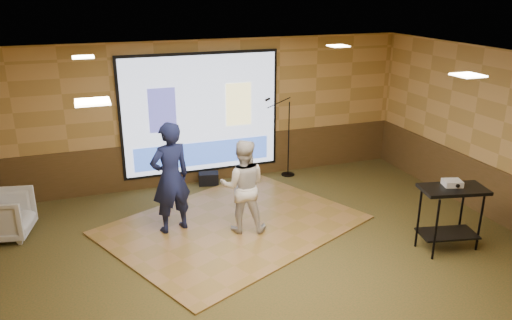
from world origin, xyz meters
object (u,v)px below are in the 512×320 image
object	(u,v)px
dance_floor	(233,225)
player_right	(243,186)
banquet_chair	(4,215)
mic_stand	(286,154)
projector_screen	(201,115)
player_left	(171,178)
projector	(452,183)
av_table	(451,205)
duffel_bag	(209,179)

from	to	relation	value
dance_floor	player_right	distance (m)	0.86
player_right	banquet_chair	distance (m)	4.02
mic_stand	banquet_chair	distance (m)	5.65
projector_screen	player_left	size ratio (longest dim) A/B	1.74
mic_stand	banquet_chair	xyz separation A→B (m)	(-5.55, -1.08, -0.10)
projector	av_table	bearing A→B (deg)	-92.92
mic_stand	duffel_bag	distance (m)	1.79
projector	duffel_bag	size ratio (longest dim) A/B	0.66
dance_floor	banquet_chair	bearing A→B (deg)	166.39
dance_floor	duffel_bag	xyz separation A→B (m)	(0.08, 2.03, 0.11)
player_left	banquet_chair	size ratio (longest dim) A/B	2.24
player_right	duffel_bag	world-z (taller)	player_right
projector_screen	player_left	bearing A→B (deg)	-116.90
projector_screen	player_right	distance (m)	2.55
player_left	duffel_bag	xyz separation A→B (m)	(1.11, 1.87, -0.86)
player_right	banquet_chair	world-z (taller)	player_right
player_left	av_table	size ratio (longest dim) A/B	1.81
projector_screen	mic_stand	world-z (taller)	projector_screen
projector_screen	dance_floor	size ratio (longest dim) A/B	0.81
duffel_bag	projector	bearing A→B (deg)	-52.70
dance_floor	player_left	size ratio (longest dim) A/B	2.14
av_table	duffel_bag	xyz separation A→B (m)	(-2.92, 3.94, -0.63)
projector_screen	player_right	xyz separation A→B (m)	(0.09, -2.46, -0.64)
projector_screen	dance_floor	bearing A→B (deg)	-90.40
duffel_bag	projector_screen	bearing A→B (deg)	108.51
player_right	duffel_bag	distance (m)	2.39
projector_screen	duffel_bag	xyz separation A→B (m)	(0.06, -0.19, -1.35)
player_left	duffel_bag	world-z (taller)	player_left
banquet_chair	duffel_bag	size ratio (longest dim) A/B	2.07
av_table	duffel_bag	distance (m)	4.94
player_left	projector	distance (m)	4.52
duffel_bag	mic_stand	bearing A→B (deg)	-1.74
dance_floor	projector_screen	bearing A→B (deg)	89.60
player_right	mic_stand	xyz separation A→B (m)	(1.72, 2.22, -0.34)
mic_stand	dance_floor	bearing A→B (deg)	-135.48
projector_screen	banquet_chair	xyz separation A→B (m)	(-3.73, -1.31, -1.09)
av_table	duffel_bag	bearing A→B (deg)	126.51
player_left	av_table	world-z (taller)	player_left
av_table	projector	bearing A→B (deg)	69.76
player_left	projector	xyz separation A→B (m)	(4.05, -1.99, 0.12)
player_left	player_right	xyz separation A→B (m)	(1.14, -0.41, -0.15)
duffel_bag	player_right	bearing A→B (deg)	-89.25
dance_floor	projector	size ratio (longest dim) A/B	14.92
av_table	banquet_chair	size ratio (longest dim) A/B	1.24
projector	player_left	bearing A→B (deg)	171.14
player_left	dance_floor	bearing A→B (deg)	155.39
av_table	player_right	bearing A→B (deg)	150.07
dance_floor	mic_stand	size ratio (longest dim) A/B	2.28
dance_floor	projector	world-z (taller)	projector
projector_screen	dance_floor	world-z (taller)	projector_screen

